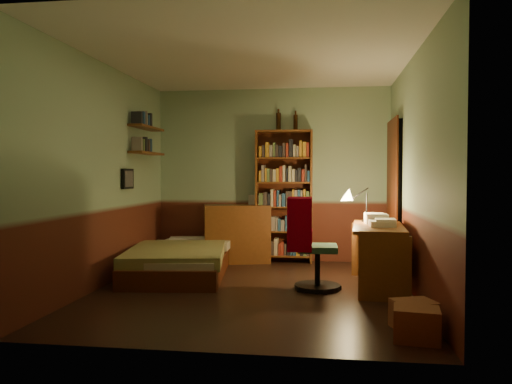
# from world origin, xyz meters

# --- Properties ---
(floor) EXTENTS (3.50, 4.00, 0.02)m
(floor) POSITION_xyz_m (0.00, 0.00, -0.01)
(floor) COLOR black
(floor) RESTS_ON ground
(ceiling) EXTENTS (3.50, 4.00, 0.02)m
(ceiling) POSITION_xyz_m (0.00, 0.00, 2.61)
(ceiling) COLOR silver
(ceiling) RESTS_ON wall_back
(wall_back) EXTENTS (3.50, 0.02, 2.60)m
(wall_back) POSITION_xyz_m (0.00, 2.01, 1.30)
(wall_back) COLOR #8BAB86
(wall_back) RESTS_ON ground
(wall_left) EXTENTS (0.02, 4.00, 2.60)m
(wall_left) POSITION_xyz_m (-1.76, 0.00, 1.30)
(wall_left) COLOR #8BAB86
(wall_left) RESTS_ON ground
(wall_right) EXTENTS (0.02, 4.00, 2.60)m
(wall_right) POSITION_xyz_m (1.76, 0.00, 1.30)
(wall_right) COLOR #8BAB86
(wall_right) RESTS_ON ground
(wall_front) EXTENTS (3.50, 0.02, 2.60)m
(wall_front) POSITION_xyz_m (0.00, -2.01, 1.30)
(wall_front) COLOR #8BAB86
(wall_front) RESTS_ON ground
(doorway) EXTENTS (0.06, 0.90, 2.00)m
(doorway) POSITION_xyz_m (1.72, 1.30, 1.00)
(doorway) COLOR black
(doorway) RESTS_ON ground
(door_trim) EXTENTS (0.02, 0.98, 2.08)m
(door_trim) POSITION_xyz_m (1.69, 1.30, 1.00)
(door_trim) COLOR #42190B
(door_trim) RESTS_ON ground
(bed) EXTENTS (1.36, 2.22, 0.63)m
(bed) POSITION_xyz_m (-1.07, 0.80, 0.31)
(bed) COLOR olive
(bed) RESTS_ON ground
(dresser) EXTENTS (1.05, 0.70, 0.85)m
(dresser) POSITION_xyz_m (-0.50, 1.76, 0.43)
(dresser) COLOR #613314
(dresser) RESTS_ON ground
(mini_stereo) EXTENTS (0.32, 0.28, 0.15)m
(mini_stereo) POSITION_xyz_m (-0.17, 1.89, 0.93)
(mini_stereo) COLOR #B2B2B7
(mini_stereo) RESTS_ON dresser
(bookshelf) EXTENTS (0.85, 0.30, 1.96)m
(bookshelf) POSITION_xyz_m (0.19, 1.85, 0.98)
(bookshelf) COLOR #613314
(bookshelf) RESTS_ON ground
(bottle_left) EXTENTS (0.07, 0.07, 0.27)m
(bottle_left) POSITION_xyz_m (0.10, 1.96, 2.09)
(bottle_left) COLOR black
(bottle_left) RESTS_ON bookshelf
(bottle_right) EXTENTS (0.08, 0.08, 0.24)m
(bottle_right) POSITION_xyz_m (0.36, 1.96, 2.08)
(bottle_right) COLOR black
(bottle_right) RESTS_ON bookshelf
(desk) EXTENTS (0.65, 1.38, 0.72)m
(desk) POSITION_xyz_m (1.41, 0.33, 0.36)
(desk) COLOR #613314
(desk) RESTS_ON ground
(paper_stack) EXTENTS (0.24, 0.31, 0.12)m
(paper_stack) POSITION_xyz_m (1.39, 0.53, 0.78)
(paper_stack) COLOR silver
(paper_stack) RESTS_ON desk
(desk_lamp) EXTENTS (0.24, 0.24, 0.68)m
(desk_lamp) POSITION_xyz_m (1.31, 0.76, 1.06)
(desk_lamp) COLOR black
(desk_lamp) RESTS_ON desk
(office_chair) EXTENTS (0.56, 0.50, 1.10)m
(office_chair) POSITION_xyz_m (0.72, 0.14, 0.55)
(office_chair) COLOR #2C563D
(office_chair) RESTS_ON ground
(red_jacket) EXTENTS (0.34, 0.53, 0.59)m
(red_jacket) POSITION_xyz_m (0.60, -0.10, 1.39)
(red_jacket) COLOR #970116
(red_jacket) RESTS_ON office_chair
(wall_shelf_lower) EXTENTS (0.20, 0.90, 0.03)m
(wall_shelf_lower) POSITION_xyz_m (-1.64, 1.10, 1.60)
(wall_shelf_lower) COLOR #613314
(wall_shelf_lower) RESTS_ON wall_left
(wall_shelf_upper) EXTENTS (0.20, 0.90, 0.03)m
(wall_shelf_upper) POSITION_xyz_m (-1.64, 1.10, 1.95)
(wall_shelf_upper) COLOR #613314
(wall_shelf_upper) RESTS_ON wall_left
(framed_picture) EXTENTS (0.04, 0.32, 0.26)m
(framed_picture) POSITION_xyz_m (-1.72, 0.60, 1.25)
(framed_picture) COLOR black
(framed_picture) RESTS_ON wall_left
(cardboard_box_a) EXTENTS (0.38, 0.32, 0.26)m
(cardboard_box_a) POSITION_xyz_m (1.52, -1.53, 0.13)
(cardboard_box_a) COLOR brown
(cardboard_box_a) RESTS_ON ground
(cardboard_box_b) EXTENTS (0.41, 0.38, 0.24)m
(cardboard_box_b) POSITION_xyz_m (1.55, -1.21, 0.12)
(cardboard_box_b) COLOR brown
(cardboard_box_b) RESTS_ON ground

